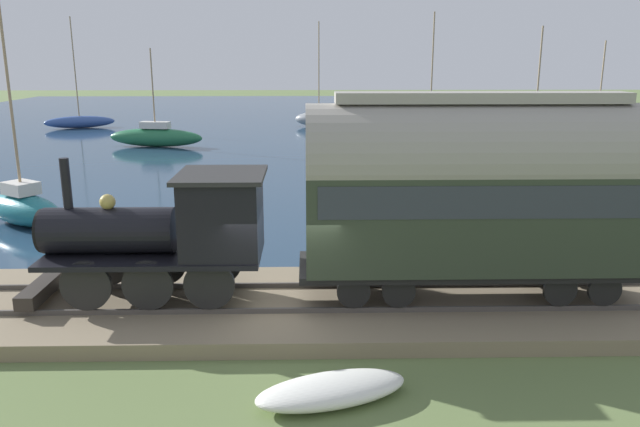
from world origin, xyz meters
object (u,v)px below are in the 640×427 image
object	(u,v)px
sailboat_green	(156,137)
sailboat_black	(533,149)
sailboat_white	(429,143)
rowboat_off_pier	(353,196)
steam_locomotive	(174,228)
rowboat_near_shore	(475,197)
sailboat_blue	(80,121)
sailboat_yellow	(595,140)
beached_dinghy	(332,390)
passenger_coach	(476,186)
sailboat_gray	(319,118)
sailboat_teal	(23,207)

from	to	relation	value
sailboat_green	sailboat_black	xyz separation A→B (m)	(-7.45, -23.03, 0.15)
sailboat_white	rowboat_off_pier	size ratio (longest dim) A/B	3.12
steam_locomotive	rowboat_near_shore	xyz separation A→B (m)	(11.57, -10.18, -1.95)
sailboat_blue	sailboat_black	bearing A→B (deg)	-139.87
sailboat_black	rowboat_off_pier	bearing A→B (deg)	154.92
sailboat_blue	sailboat_yellow	size ratio (longest dim) A/B	1.32
sailboat_white	rowboat_off_pier	bearing A→B (deg)	169.93
rowboat_off_pier	beached_dinghy	xyz separation A→B (m)	(-15.59, 1.53, -0.06)
sailboat_black	beached_dinghy	xyz separation A→B (m)	(-24.88, 12.41, -0.62)
sailboat_white	rowboat_near_shore	size ratio (longest dim) A/B	4.16
rowboat_off_pier	rowboat_near_shore	bearing A→B (deg)	-131.26
passenger_coach	rowboat_off_pier	xyz separation A→B (m)	(11.64, 1.94, -2.81)
passenger_coach	sailboat_gray	world-z (taller)	sailboat_gray
steam_locomotive	sailboat_yellow	xyz separation A→B (m)	(26.23, -21.92, -1.52)
rowboat_off_pier	steam_locomotive	bearing A→B (deg)	116.22
sailboat_teal	rowboat_off_pier	xyz separation A→B (m)	(3.35, -12.28, -0.40)
sailboat_teal	rowboat_near_shore	size ratio (longest dim) A/B	4.61
sailboat_blue	rowboat_off_pier	distance (m)	35.28
sailboat_gray	sailboat_blue	bearing A→B (deg)	111.89
rowboat_near_shore	sailboat_gray	bearing A→B (deg)	36.93
sailboat_black	sailboat_gray	distance (m)	22.67
sailboat_green	sailboat_teal	size ratio (longest dim) A/B	0.69
sailboat_black	sailboat_teal	xyz separation A→B (m)	(-12.64, 23.16, -0.16)
steam_locomotive	rowboat_near_shore	world-z (taller)	steam_locomotive
sailboat_teal	rowboat_near_shore	world-z (taller)	sailboat_teal
steam_locomotive	beached_dinghy	size ratio (longest dim) A/B	1.85
sailboat_yellow	beached_dinghy	xyz separation A→B (m)	(-30.18, 18.43, -0.41)
sailboat_green	sailboat_gray	xyz separation A→B (m)	(11.94, -11.28, 0.03)
sailboat_blue	sailboat_teal	world-z (taller)	sailboat_teal
rowboat_near_shore	sailboat_blue	bearing A→B (deg)	68.19
sailboat_black	rowboat_off_pier	distance (m)	14.32
steam_locomotive	rowboat_off_pier	xyz separation A→B (m)	(11.64, -5.02, -1.87)
steam_locomotive	rowboat_off_pier	bearing A→B (deg)	-23.34
sailboat_yellow	rowboat_off_pier	world-z (taller)	sailboat_yellow
steam_locomotive	passenger_coach	size ratio (longest dim) A/B	0.68
sailboat_black	rowboat_near_shore	world-z (taller)	sailboat_black
beached_dinghy	steam_locomotive	bearing A→B (deg)	41.46
passenger_coach	sailboat_white	xyz separation A→B (m)	(26.02, -4.02, -2.60)
sailboat_white	sailboat_teal	xyz separation A→B (m)	(-17.72, 18.24, 0.19)
sailboat_green	beached_dinghy	size ratio (longest dim) A/B	2.21
sailboat_blue	rowboat_near_shore	world-z (taller)	sailboat_blue
rowboat_off_pier	beached_dinghy	world-z (taller)	rowboat_off_pier
sailboat_gray	rowboat_near_shore	world-z (taller)	sailboat_gray
sailboat_black	rowboat_near_shore	xyz separation A→B (m)	(-9.37, 5.72, -0.64)
sailboat_white	sailboat_black	world-z (taller)	sailboat_white
sailboat_black	sailboat_white	bearing A→B (deg)	68.45
sailboat_green	rowboat_near_shore	bearing A→B (deg)	-125.09
passenger_coach	rowboat_off_pier	size ratio (longest dim) A/B	2.95
sailboat_blue	sailboat_gray	xyz separation A→B (m)	(0.52, -20.39, 0.16)
sailboat_yellow	beached_dinghy	distance (m)	35.36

